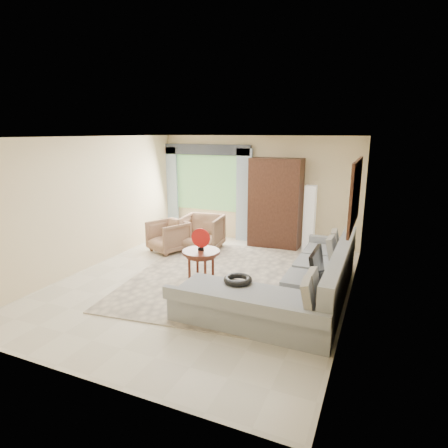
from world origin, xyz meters
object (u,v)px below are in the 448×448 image
at_px(tv_screen, 317,266).
at_px(coffee_table, 201,268).
at_px(armchair_left, 168,236).
at_px(armchair_right, 202,233).
at_px(sectional_sofa, 299,287).
at_px(floor_lamp, 309,218).
at_px(potted_plant, 167,227).
at_px(armoire, 275,203).

bearing_deg(tv_screen, coffee_table, 176.55).
distance_m(armchair_left, armchair_right, 0.79).
bearing_deg(sectional_sofa, floor_lamp, 98.33).
distance_m(tv_screen, floor_lamp, 3.13).
distance_m(tv_screen, coffee_table, 2.06).
relative_size(sectional_sofa, armchair_right, 3.86).
relative_size(armchair_right, floor_lamp, 0.60).
bearing_deg(floor_lamp, potted_plant, -173.82).
bearing_deg(potted_plant, sectional_sofa, -32.49).
height_order(armchair_left, floor_lamp, floor_lamp).
xyz_separation_m(potted_plant, armoire, (2.80, 0.33, 0.79)).
height_order(armoire, floor_lamp, armoire).
distance_m(coffee_table, floor_lamp, 3.24).
bearing_deg(armoire, armchair_right, -147.06).
bearing_deg(armchair_left, armoire, 57.10).
xyz_separation_m(sectional_sofa, floor_lamp, (-0.43, 2.96, 0.47)).
bearing_deg(sectional_sofa, armchair_left, 155.65).
bearing_deg(potted_plant, armoire, 6.72).
relative_size(armchair_left, floor_lamp, 0.52).
bearing_deg(potted_plant, floor_lamp, 6.18).
height_order(armchair_right, armoire, armoire).
relative_size(sectional_sofa, coffee_table, 5.22).
bearing_deg(coffee_table, floor_lamp, 65.73).
height_order(coffee_table, floor_lamp, floor_lamp).
bearing_deg(armchair_left, sectional_sofa, -0.34).
height_order(sectional_sofa, armchair_right, sectional_sofa).
height_order(coffee_table, armchair_left, armchair_left).
distance_m(sectional_sofa, floor_lamp, 3.03).
distance_m(armoire, floor_lamp, 0.86).
xyz_separation_m(coffee_table, armchair_right, (-0.94, 1.92, 0.06)).
bearing_deg(tv_screen, sectional_sofa, 160.07).
bearing_deg(floor_lamp, armchair_left, -153.74).
height_order(armchair_right, potted_plant, armchair_right).
relative_size(sectional_sofa, potted_plant, 6.55).
bearing_deg(coffee_table, tv_screen, -3.45).
distance_m(armchair_right, floor_lamp, 2.50).
relative_size(armchair_left, armoire, 0.37).
xyz_separation_m(armchair_right, potted_plant, (-1.34, 0.62, -0.14)).
relative_size(armchair_left, potted_plant, 1.48).
distance_m(armchair_left, armoire, 2.62).
bearing_deg(sectional_sofa, armoire, 113.06).
xyz_separation_m(potted_plant, floor_lamp, (3.60, 0.39, 0.49)).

